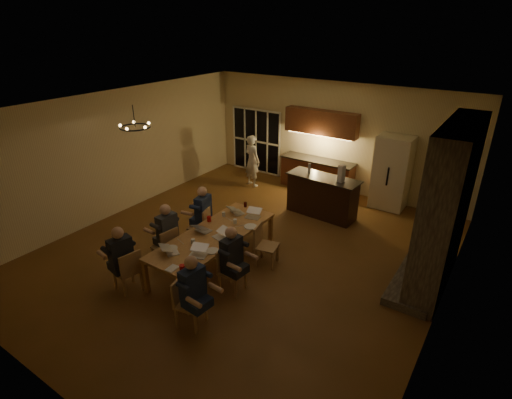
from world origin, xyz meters
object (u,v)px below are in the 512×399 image
at_px(laptop_f, 253,213).
at_px(can_cola, 245,205).
at_px(refrigerator, 392,173).
at_px(laptop_d, 220,233).
at_px(chair_left_mid, 165,246).
at_px(chair_right_near, 191,303).
at_px(plate_near, 212,251).
at_px(chair_right_far, 267,246).
at_px(chair_left_near, 127,270).
at_px(bar_blender, 341,174).
at_px(redcup_mid, 209,219).
at_px(can_silver, 194,246).
at_px(laptop_c, 203,226).
at_px(laptop_e, 237,208).
at_px(person_left_near, 122,260).
at_px(person_right_mid, 232,260).
at_px(dining_table, 214,250).
at_px(person_right_near, 193,292).
at_px(redcup_near, 182,268).
at_px(plate_far, 250,227).
at_px(mug_front, 193,241).
at_px(mug_back, 224,214).
at_px(mug_mid, 235,221).
at_px(person_left_far, 204,215).
at_px(chair_right_mid, 233,271).
at_px(chair_left_far, 199,226).
at_px(person_left_mid, 168,235).
at_px(standing_person, 252,161).
at_px(bar_bottle, 309,168).
at_px(chandelier, 135,127).
at_px(bar_island, 322,196).

height_order(laptop_f, can_cola, laptop_f).
height_order(refrigerator, laptop_d, refrigerator).
relative_size(chair_left_mid, chair_right_near, 1.00).
bearing_deg(plate_near, chair_right_far, 67.61).
height_order(chair_left_near, bar_blender, bar_blender).
xyz_separation_m(refrigerator, redcup_mid, (-2.57, -4.55, -0.19)).
xyz_separation_m(can_silver, plate_near, (0.34, 0.12, -0.05)).
bearing_deg(laptop_c, laptop_e, -90.40).
bearing_deg(can_cola, refrigerator, 56.39).
height_order(person_left_near, person_right_mid, same).
bearing_deg(dining_table, bar_blender, 68.57).
height_order(person_right_near, redcup_near, person_right_near).
bearing_deg(refrigerator, plate_far, -111.49).
relative_size(dining_table, person_right_mid, 2.17).
height_order(laptop_d, redcup_near, laptop_d).
distance_m(mug_front, mug_back, 1.30).
bearing_deg(mug_mid, laptop_f, 71.21).
bearing_deg(redcup_mid, person_right_near, -56.26).
distance_m(chair_left_mid, mug_mid, 1.56).
relative_size(dining_table, laptop_f, 9.35).
distance_m(chair_right_near, can_silver, 1.28).
bearing_deg(bar_blender, person_left_far, -108.76).
distance_m(laptop_e, mug_front, 1.59).
bearing_deg(chair_right_mid, chair_left_mid, 87.38).
bearing_deg(chair_left_far, chair_left_mid, -18.84).
xyz_separation_m(dining_table, person_right_near, (0.89, -1.61, 0.31)).
relative_size(refrigerator, person_right_near, 1.45).
relative_size(chair_right_mid, plate_far, 3.21).
height_order(chair_right_far, person_right_mid, person_right_mid).
distance_m(chair_left_far, person_left_mid, 1.03).
bearing_deg(plate_far, laptop_c, -136.55).
bearing_deg(chair_right_near, chair_left_far, 26.05).
xyz_separation_m(chair_right_far, redcup_mid, (-1.32, -0.27, 0.37)).
height_order(chair_right_far, standing_person, standing_person).
distance_m(person_left_far, mug_front, 1.38).
height_order(chair_right_mid, standing_person, standing_person).
relative_size(chair_right_near, laptop_d, 2.78).
bearing_deg(can_cola, mug_back, -100.87).
bearing_deg(redcup_near, bar_bottle, 90.20).
xyz_separation_m(dining_table, chair_left_near, (-0.84, -1.57, 0.07)).
bearing_deg(can_silver, chandelier, 165.22).
xyz_separation_m(bar_island, person_right_near, (0.06, -5.03, 0.15)).
height_order(refrigerator, laptop_e, refrigerator).
distance_m(standing_person, redcup_mid, 4.00).
bearing_deg(can_cola, laptop_c, -92.44).
bearing_deg(chair_right_mid, chair_right_far, -7.71).
height_order(standing_person, mug_front, standing_person).
relative_size(person_right_near, laptop_e, 4.31).
bearing_deg(mug_front, can_silver, -40.01).
height_order(chair_left_near, person_left_near, person_left_near).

